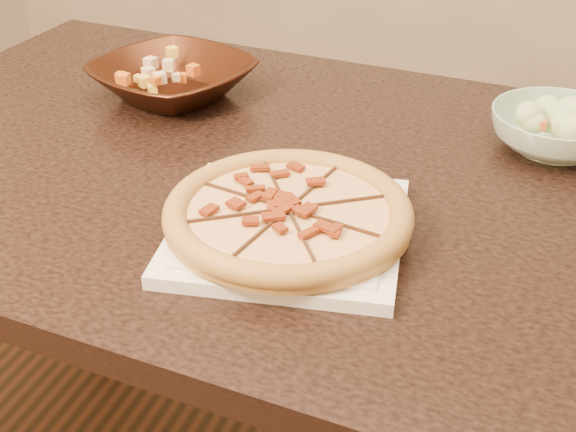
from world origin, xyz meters
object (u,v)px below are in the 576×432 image
dining_table (271,221)px  plate (288,229)px  bronze_bowl (173,80)px  pizza (288,213)px  salad_bowl (556,131)px

dining_table → plate: 0.23m
dining_table → plate: plate is taller
plate → bronze_bowl: bronze_bowl is taller
pizza → salad_bowl: 0.48m
bronze_bowl → salad_bowl: size_ratio=1.31×
dining_table → salad_bowl: size_ratio=7.26×
dining_table → pizza: bearing=-62.2°
plate → salad_bowl: 0.48m
dining_table → bronze_bowl: size_ratio=5.56×
pizza → bronze_bowl: (-0.34, 0.36, -0.00)m
dining_table → bronze_bowl: 0.33m
plate → pizza: size_ratio=1.06×
bronze_bowl → dining_table: bearing=-35.2°
dining_table → pizza: pizza is taller
bronze_bowl → salad_bowl: (0.64, 0.02, -0.00)m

